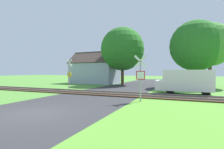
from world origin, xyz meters
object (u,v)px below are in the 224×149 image
(mail_truck, at_px, (185,81))
(crossing_sign_far, at_px, (69,73))
(tree_right, at_px, (196,46))
(tree_far, at_px, (210,45))
(house, at_px, (95,72))
(stop_sign_near, at_px, (140,76))
(tree_center, at_px, (122,49))

(mail_truck, bearing_deg, crossing_sign_far, 95.17)
(tree_right, xyz_separation_m, mail_truck, (-1.31, -8.74, -4.33))
(tree_right, xyz_separation_m, tree_far, (1.75, 0.38, 0.09))
(house, relative_size, tree_right, 0.94)
(stop_sign_near, height_order, house, house)
(stop_sign_near, height_order, mail_truck, stop_sign_near)
(stop_sign_near, height_order, tree_far, tree_far)
(house, height_order, tree_right, tree_right)
(house, distance_m, tree_far, 18.25)
(house, relative_size, tree_center, 0.93)
(tree_center, bearing_deg, tree_right, -0.32)
(house, bearing_deg, crossing_sign_far, -73.95)
(crossing_sign_far, height_order, house, house)
(mail_truck, bearing_deg, tree_right, -8.93)
(crossing_sign_far, xyz_separation_m, tree_center, (2.87, 9.96, 3.72))
(crossing_sign_far, height_order, mail_truck, crossing_sign_far)
(house, distance_m, tree_center, 6.85)
(stop_sign_near, xyz_separation_m, tree_far, (5.96, 14.59, 3.87))
(tree_far, bearing_deg, stop_sign_near, -112.20)
(house, xyz_separation_m, tree_center, (5.64, -1.28, 3.66))
(house, height_order, tree_center, tree_center)
(stop_sign_near, height_order, tree_right, tree_right)
(tree_far, height_order, mail_truck, tree_far)
(crossing_sign_far, distance_m, tree_center, 11.02)
(stop_sign_near, bearing_deg, crossing_sign_far, -37.21)
(stop_sign_near, height_order, tree_center, tree_center)
(tree_right, bearing_deg, crossing_sign_far, -143.40)
(tree_center, bearing_deg, mail_truck, -43.87)
(house, bearing_deg, mail_truck, -32.03)
(tree_right, xyz_separation_m, tree_center, (-10.46, 0.06, 0.09))
(tree_center, height_order, mail_truck, tree_center)
(crossing_sign_far, xyz_separation_m, house, (-2.77, 11.24, 0.05))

